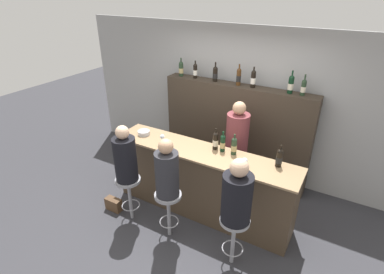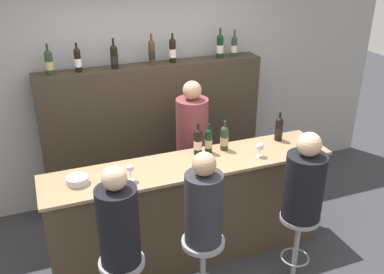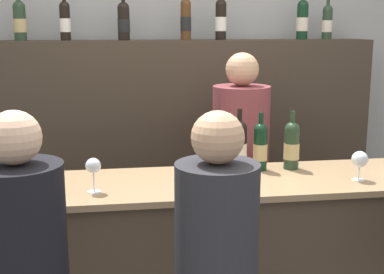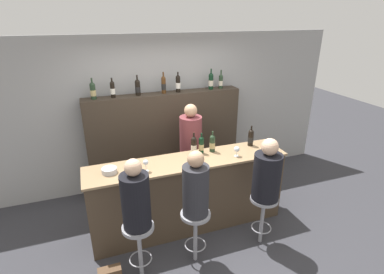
{
  "view_description": "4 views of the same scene",
  "coord_description": "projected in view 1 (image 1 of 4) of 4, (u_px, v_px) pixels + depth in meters",
  "views": [
    {
      "loc": [
        1.69,
        -2.95,
        3.14
      ],
      "look_at": [
        -0.16,
        0.25,
        1.25
      ],
      "focal_mm": 28.0,
      "sensor_mm": 36.0,
      "label": 1
    },
    {
      "loc": [
        -1.26,
        -3.01,
        2.95
      ],
      "look_at": [
        -0.01,
        0.22,
        1.34
      ],
      "focal_mm": 40.0,
      "sensor_mm": 36.0,
      "label": 2
    },
    {
      "loc": [
        -0.51,
        -2.17,
        1.79
      ],
      "look_at": [
        -0.13,
        0.35,
        1.26
      ],
      "focal_mm": 50.0,
      "sensor_mm": 36.0,
      "label": 3
    },
    {
      "loc": [
        -1.18,
        -3.12,
        2.87
      ],
      "look_at": [
        0.03,
        0.23,
        1.4
      ],
      "focal_mm": 28.0,
      "sensor_mm": 36.0,
      "label": 4
    }
  ],
  "objects": [
    {
      "name": "wine_bottle_backbar_2",
      "position": [
        215.0,
        74.0,
        4.94
      ],
      "size": [
        0.08,
        0.08,
        0.32
      ],
      "color": "black",
      "rests_on": "back_bar_cabinet"
    },
    {
      "name": "ground_plane",
      "position": [
        193.0,
        220.0,
        4.46
      ],
      "size": [
        16.0,
        16.0,
        0.0
      ],
      "primitive_type": "plane",
      "color": "#333338"
    },
    {
      "name": "bar_counter",
      "position": [
        202.0,
        182.0,
        4.42
      ],
      "size": [
        2.75,
        0.57,
        1.06
      ],
      "color": "#473828",
      "rests_on": "ground_plane"
    },
    {
      "name": "guest_seated_right",
      "position": [
        237.0,
        195.0,
        3.32
      ],
      "size": [
        0.35,
        0.35,
        0.81
      ],
      "color": "black",
      "rests_on": "bar_stool_right"
    },
    {
      "name": "wine_bottle_counter_1",
      "position": [
        223.0,
        143.0,
        4.13
      ],
      "size": [
        0.07,
        0.07,
        0.3
      ],
      "color": "black",
      "rests_on": "bar_counter"
    },
    {
      "name": "bar_stool_middle",
      "position": [
        168.0,
        204.0,
        3.97
      ],
      "size": [
        0.36,
        0.36,
        0.7
      ],
      "color": "gray",
      "rests_on": "ground_plane"
    },
    {
      "name": "wine_bottle_backbar_0",
      "position": [
        181.0,
        69.0,
        5.24
      ],
      "size": [
        0.08,
        0.08,
        0.32
      ],
      "color": "#233823",
      "rests_on": "back_bar_cabinet"
    },
    {
      "name": "wine_glass_1",
      "position": [
        245.0,
        161.0,
        3.76
      ],
      "size": [
        0.08,
        0.08,
        0.14
      ],
      "color": "silver",
      "rests_on": "bar_counter"
    },
    {
      "name": "wine_bottle_backbar_3",
      "position": [
        238.0,
        76.0,
        4.76
      ],
      "size": [
        0.07,
        0.07,
        0.34
      ],
      "color": "#4C2D14",
      "rests_on": "back_bar_cabinet"
    },
    {
      "name": "wine_bottle_counter_0",
      "position": [
        215.0,
        141.0,
        4.18
      ],
      "size": [
        0.08,
        0.08,
        0.32
      ],
      "color": "black",
      "rests_on": "bar_counter"
    },
    {
      "name": "bar_stool_right",
      "position": [
        234.0,
        229.0,
        3.55
      ],
      "size": [
        0.36,
        0.36,
        0.7
      ],
      "color": "gray",
      "rests_on": "ground_plane"
    },
    {
      "name": "wine_bottle_counter_3",
      "position": [
        279.0,
        158.0,
        3.78
      ],
      "size": [
        0.08,
        0.08,
        0.31
      ],
      "color": "black",
      "rests_on": "bar_counter"
    },
    {
      "name": "wine_glass_0",
      "position": [
        162.0,
        137.0,
        4.31
      ],
      "size": [
        0.07,
        0.07,
        0.16
      ],
      "color": "silver",
      "rests_on": "bar_counter"
    },
    {
      "name": "wall_back",
      "position": [
        241.0,
        104.0,
        5.17
      ],
      "size": [
        6.4,
        0.05,
        2.6
      ],
      "color": "#9E9E9E",
      "rests_on": "ground_plane"
    },
    {
      "name": "wine_bottle_backbar_6",
      "position": [
        303.0,
        87.0,
        4.32
      ],
      "size": [
        0.07,
        0.07,
        0.31
      ],
      "color": "#233823",
      "rests_on": "back_bar_cabinet"
    },
    {
      "name": "bar_stool_left",
      "position": [
        129.0,
        188.0,
        4.27
      ],
      "size": [
        0.36,
        0.36,
        0.7
      ],
      "color": "gray",
      "rests_on": "ground_plane"
    },
    {
      "name": "wine_bottle_backbar_4",
      "position": [
        253.0,
        79.0,
        4.65
      ],
      "size": [
        0.08,
        0.08,
        0.32
      ],
      "color": "black",
      "rests_on": "back_bar_cabinet"
    },
    {
      "name": "bartender",
      "position": [
        236.0,
        155.0,
        4.7
      ],
      "size": [
        0.34,
        0.34,
        1.64
      ],
      "color": "brown",
      "rests_on": "ground_plane"
    },
    {
      "name": "guest_seated_left",
      "position": [
        125.0,
        157.0,
        4.04
      ],
      "size": [
        0.31,
        0.31,
        0.82
      ],
      "color": "black",
      "rests_on": "bar_stool_left"
    },
    {
      "name": "guest_seated_middle",
      "position": [
        167.0,
        172.0,
        3.74
      ],
      "size": [
        0.3,
        0.3,
        0.8
      ],
      "color": "#28282D",
      "rests_on": "bar_stool_middle"
    },
    {
      "name": "metal_bowl",
      "position": [
        144.0,
        133.0,
        4.63
      ],
      "size": [
        0.19,
        0.19,
        0.07
      ],
      "color": "#B7B7BC",
      "rests_on": "bar_counter"
    },
    {
      "name": "back_bar_cabinet",
      "position": [
        235.0,
        132.0,
        5.2
      ],
      "size": [
        2.57,
        0.28,
        1.69
      ],
      "color": "#382D23",
      "rests_on": "ground_plane"
    },
    {
      "name": "wine_bottle_backbar_1",
      "position": [
        195.0,
        71.0,
        5.11
      ],
      "size": [
        0.07,
        0.07,
        0.3
      ],
      "color": "black",
      "rests_on": "back_bar_cabinet"
    },
    {
      "name": "wine_bottle_counter_2",
      "position": [
        234.0,
        146.0,
        4.06
      ],
      "size": [
        0.08,
        0.08,
        0.3
      ],
      "color": "#233823",
      "rests_on": "bar_counter"
    },
    {
      "name": "wine_bottle_backbar_5",
      "position": [
        291.0,
        84.0,
        4.39
      ],
      "size": [
        0.08,
        0.08,
        0.34
      ],
      "color": "black",
      "rests_on": "back_bar_cabinet"
    },
    {
      "name": "handbag",
      "position": [
        114.0,
        204.0,
        4.64
      ],
      "size": [
        0.26,
        0.12,
        0.2
      ],
      "color": "#513823",
      "rests_on": "ground_plane"
    }
  ]
}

